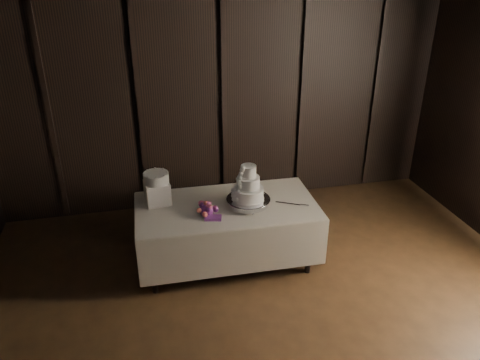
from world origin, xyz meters
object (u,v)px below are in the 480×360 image
object	(u,v)px
display_table	(227,231)
bouquet	(206,209)
cake_stand	(248,202)
small_cake	(156,178)
box_pedestal	(157,192)
wedding_cake	(246,187)

from	to	relation	value
display_table	bouquet	size ratio (longest dim) A/B	5.23
cake_stand	bouquet	distance (m)	0.48
display_table	small_cake	size ratio (longest dim) A/B	7.30
small_cake	bouquet	bearing A→B (deg)	-37.70
cake_stand	box_pedestal	bearing A→B (deg)	162.47
cake_stand	wedding_cake	size ratio (longest dim) A/B	1.23
display_table	cake_stand	size ratio (longest dim) A/B	4.16
cake_stand	wedding_cake	world-z (taller)	wedding_cake
wedding_cake	box_pedestal	world-z (taller)	wedding_cake
wedding_cake	display_table	bearing A→B (deg)	136.14
box_pedestal	bouquet	bearing A→B (deg)	-37.70
box_pedestal	small_cake	world-z (taller)	small_cake
box_pedestal	small_cake	size ratio (longest dim) A/B	0.94
display_table	small_cake	xyz separation A→B (m)	(-0.73, 0.23, 0.65)
display_table	bouquet	distance (m)	0.50
wedding_cake	small_cake	xyz separation A→B (m)	(-0.93, 0.32, 0.06)
box_pedestal	display_table	bearing A→B (deg)	-17.40
bouquet	box_pedestal	world-z (taller)	box_pedestal
bouquet	cake_stand	bearing A→B (deg)	8.41
wedding_cake	bouquet	world-z (taller)	wedding_cake
display_table	cake_stand	distance (m)	0.45
bouquet	small_cake	bearing A→B (deg)	142.30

